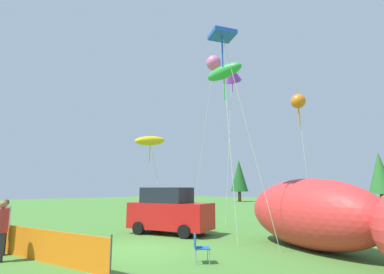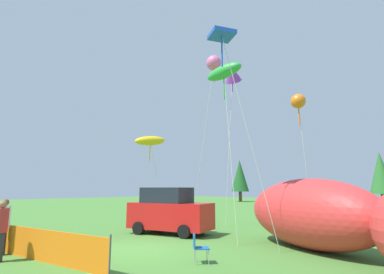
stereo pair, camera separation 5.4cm
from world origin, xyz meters
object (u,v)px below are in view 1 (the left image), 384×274
kite_blue_box (223,39)px  kite_purple_delta (232,73)px  folding_chair (199,246)px  kite_pink_octopus (214,64)px  inflatable_cat (326,218)px  parked_car (170,211)px  spectator_in_yellow_shirt (3,224)px  spectator_in_blue_shirt (1,228)px  kite_orange_flower (298,102)px  kite_green_fish (224,73)px  kite_yellow_hero (150,141)px

kite_blue_box → kite_purple_delta: bearing=122.1°
folding_chair → kite_pink_octopus: 12.67m
inflatable_cat → kite_blue_box: kite_blue_box is taller
parked_car → spectator_in_yellow_shirt: bearing=-110.9°
folding_chair → inflatable_cat: 4.95m
parked_car → spectator_in_yellow_shirt: parked_car is taller
spectator_in_yellow_shirt → kite_blue_box: size_ratio=0.23×
kite_pink_octopus → spectator_in_blue_shirt: bearing=-90.6°
folding_chair → spectator_in_yellow_shirt: (-5.84, -3.79, 0.52)m
parked_car → kite_orange_flower: kite_orange_flower is taller
kite_blue_box → spectator_in_blue_shirt: bearing=-131.2°
spectator_in_yellow_shirt → kite_green_fish: bearing=56.3°
parked_car → folding_chair: parked_car is taller
kite_pink_octopus → kite_purple_delta: bearing=81.9°
parked_car → kite_orange_flower: 8.76m
folding_chair → spectator_in_yellow_shirt: 6.98m
kite_purple_delta → kite_yellow_hero: kite_purple_delta is taller
kite_purple_delta → kite_blue_box: (4.49, -7.15, -1.93)m
spectator_in_yellow_shirt → kite_yellow_hero: size_ratio=0.33×
inflatable_cat → kite_yellow_hero: size_ratio=1.47×
parked_car → spectator_in_yellow_shirt: 7.35m
inflatable_cat → kite_purple_delta: 11.88m
spectator_in_yellow_shirt → kite_pink_octopus: (1.18, 10.63, 9.07)m
kite_green_fish → kite_pink_octopus: bearing=133.2°
spectator_in_yellow_shirt → inflatable_cat: bearing=44.0°
folding_chair → inflatable_cat: size_ratio=0.10×
spectator_in_blue_shirt → kite_blue_box: 10.11m
spectator_in_blue_shirt → kite_orange_flower: 13.95m
parked_car → inflatable_cat: (7.52, 0.71, 0.11)m
kite_yellow_hero → kite_green_fish: bearing=-12.8°
parked_car → kite_pink_octopus: size_ratio=0.43×
kite_pink_octopus → kite_yellow_hero: size_ratio=1.86×
kite_yellow_hero → kite_green_fish: 7.58m
inflatable_cat → kite_yellow_hero: (-10.74, 0.54, 4.04)m
kite_orange_flower → kite_blue_box: 6.25m
kite_pink_octopus → kite_orange_flower: size_ratio=1.49×
kite_pink_octopus → kite_blue_box: size_ratio=1.29×
parked_car → folding_chair: size_ratio=5.20×
parked_car → spectator_in_blue_shirt: parked_car is taller
kite_pink_octopus → kite_green_fish: (3.46, -3.68, -2.63)m
inflatable_cat → kite_orange_flower: (-2.09, 3.25, 5.49)m
kite_purple_delta → kite_yellow_hero: (-3.85, -3.75, -4.64)m
kite_orange_flower → folding_chair: bearing=-92.9°
parked_car → kite_yellow_hero: bearing=143.9°
spectator_in_yellow_shirt → kite_purple_delta: 15.24m
parked_car → kite_blue_box: kite_blue_box is taller
spectator_in_blue_shirt → kite_green_fish: (3.57, 7.33, 6.45)m
parked_car → kite_pink_octopus: (0.40, 3.33, 8.99)m
folding_chair → spectator_in_yellow_shirt: spectator_in_yellow_shirt is taller
kite_yellow_hero → spectator_in_blue_shirt: bearing=-68.6°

